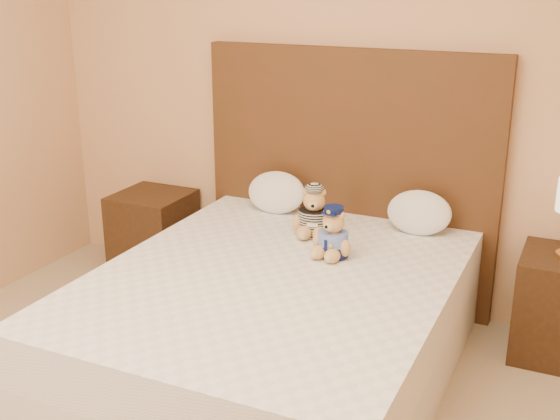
# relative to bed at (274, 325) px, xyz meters

# --- Properties ---
(room_walls) EXTENTS (4.04, 4.52, 2.72)m
(room_walls) POSITION_rel_bed_xyz_m (0.00, -0.74, 1.53)
(room_walls) COLOR tan
(room_walls) RESTS_ON ground
(bed) EXTENTS (1.60, 2.00, 0.55)m
(bed) POSITION_rel_bed_xyz_m (0.00, 0.00, 0.00)
(bed) COLOR white
(bed) RESTS_ON ground
(headboard) EXTENTS (1.75, 0.08, 1.50)m
(headboard) POSITION_rel_bed_xyz_m (0.00, 1.01, 0.47)
(headboard) COLOR #4C2816
(headboard) RESTS_ON ground
(nightstand_left) EXTENTS (0.45, 0.45, 0.55)m
(nightstand_left) POSITION_rel_bed_xyz_m (-1.25, 0.80, -0.00)
(nightstand_left) COLOR #3A2012
(nightstand_left) RESTS_ON ground
(teddy_police) EXTENTS (0.26, 0.25, 0.26)m
(teddy_police) POSITION_rel_bed_xyz_m (0.17, 0.31, 0.40)
(teddy_police) COLOR tan
(teddy_police) RESTS_ON bed
(teddy_prisoner) EXTENTS (0.29, 0.29, 0.27)m
(teddy_prisoner) POSITION_rel_bed_xyz_m (-0.03, 0.55, 0.41)
(teddy_prisoner) COLOR tan
(teddy_prisoner) RESTS_ON bed
(pillow_left) EXTENTS (0.36, 0.23, 0.25)m
(pillow_left) POSITION_rel_bed_xyz_m (-0.38, 0.83, 0.40)
(pillow_left) COLOR white
(pillow_left) RESTS_ON bed
(pillow_right) EXTENTS (0.35, 0.23, 0.25)m
(pillow_right) POSITION_rel_bed_xyz_m (0.47, 0.83, 0.40)
(pillow_right) COLOR white
(pillow_right) RESTS_ON bed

